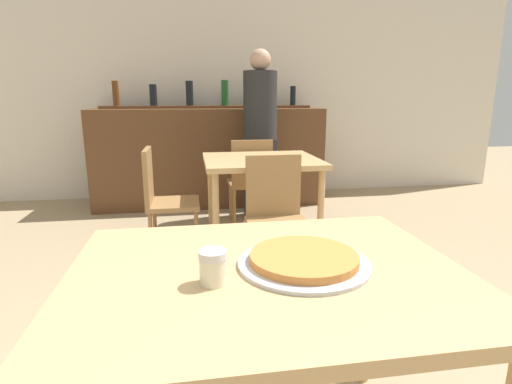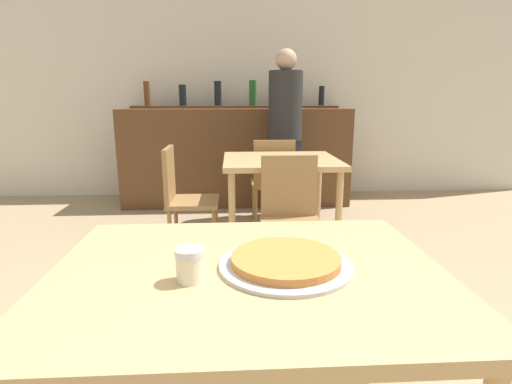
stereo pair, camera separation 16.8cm
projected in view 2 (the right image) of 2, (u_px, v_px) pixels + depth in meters
The scene contains 11 objects.
wall_back at pixel (235, 83), 4.97m from camera, with size 8.00×0.05×2.80m.
dining_table_near at pixel (248, 292), 1.19m from camera, with size 1.15×0.89×0.74m.
dining_table_far at pixel (281, 170), 3.18m from camera, with size 0.90×0.83×0.76m.
bar_counter at pixel (236, 157), 4.67m from camera, with size 2.60×0.56×1.11m.
bar_back_shelf at pixel (234, 102), 4.66m from camera, with size 2.39×0.24×0.32m.
chair_far_side_front at pixel (291, 212), 2.66m from camera, with size 0.40×0.40×0.86m.
chair_far_side_back at pixel (273, 178), 3.79m from camera, with size 0.40×0.40×0.86m.
chair_far_side_left at pixel (183, 193), 3.18m from camera, with size 0.40×0.40×0.86m.
pizza_tray at pixel (286, 262), 1.18m from camera, with size 0.40×0.40×0.04m.
cheese_shaker at pixel (189, 265), 1.08m from camera, with size 0.08×0.08×0.09m.
person_standing at pixel (285, 129), 4.05m from camera, with size 0.34×0.34×1.70m.
Camera 2 is at (-0.04, -1.09, 1.24)m, focal length 28.00 mm.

